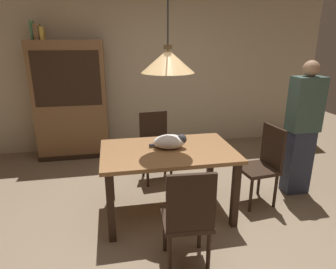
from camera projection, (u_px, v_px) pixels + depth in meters
ground at (181, 229)px, 3.02m from camera, size 10.00×10.00×0.00m
back_wall at (146, 64)px, 5.04m from camera, size 6.40×0.10×2.90m
dining_table at (168, 158)px, 3.13m from camera, size 1.40×0.90×0.75m
chair_near_front at (188, 216)px, 2.36m from camera, size 0.42×0.42×0.93m
chair_far_back at (155, 143)px, 3.99m from camera, size 0.43×0.43×0.93m
chair_right_side at (264, 162)px, 3.39m from camera, size 0.44×0.44×0.93m
cat_sleeping at (170, 141)px, 3.11m from camera, size 0.39×0.24×0.16m
pendant_lamp at (168, 61)px, 2.82m from camera, size 0.52×0.52×1.30m
hutch_bookcase at (71, 103)px, 4.68m from camera, size 1.12×0.45×1.85m
book_green_slim at (33, 30)px, 4.26m from camera, size 0.03×0.20×0.26m
book_brown_thick at (37, 32)px, 4.28m from camera, size 0.06×0.24×0.22m
book_yellow_short at (42, 33)px, 4.30m from camera, size 0.04×0.20×0.18m
person_standing at (302, 129)px, 3.53m from camera, size 0.36×0.22×1.64m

